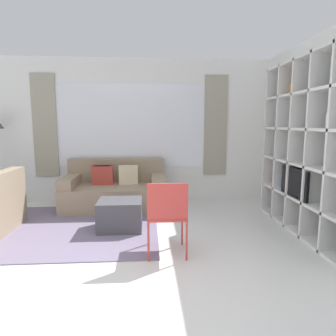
# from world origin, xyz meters

# --- Properties ---
(ground_plane) EXTENTS (16.00, 16.00, 0.00)m
(ground_plane) POSITION_xyz_m (0.00, 0.00, 0.00)
(ground_plane) COLOR silver
(wall_back) EXTENTS (6.43, 0.11, 2.70)m
(wall_back) POSITION_xyz_m (0.00, 3.30, 1.36)
(wall_back) COLOR white
(wall_back) RESTS_ON ground_plane
(wall_right) EXTENTS (0.07, 4.47, 2.70)m
(wall_right) POSITION_xyz_m (2.65, 1.63, 1.35)
(wall_right) COLOR white
(wall_right) RESTS_ON ground_plane
(area_rug) EXTENTS (2.80, 2.24, 0.01)m
(area_rug) POSITION_xyz_m (-0.98, 1.71, 0.01)
(area_rug) COLOR slate
(area_rug) RESTS_ON ground_plane
(shelving_unit) EXTENTS (0.35, 2.25, 2.37)m
(shelving_unit) POSITION_xyz_m (2.47, 1.34, 1.17)
(shelving_unit) COLOR #232328
(shelving_unit) RESTS_ON ground_plane
(couch_main) EXTENTS (1.77, 0.96, 0.84)m
(couch_main) POSITION_xyz_m (-0.29, 2.79, 0.31)
(couch_main) COLOR gray
(couch_main) RESTS_ON ground_plane
(ottoman) EXTENTS (0.61, 0.53, 0.43)m
(ottoman) POSITION_xyz_m (-0.10, 1.62, 0.21)
(ottoman) COLOR #47474C
(ottoman) RESTS_ON ground_plane
(folding_chair) EXTENTS (0.44, 0.46, 0.86)m
(folding_chair) POSITION_xyz_m (0.51, 0.72, 0.52)
(folding_chair) COLOR #CC3D38
(folding_chair) RESTS_ON ground_plane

